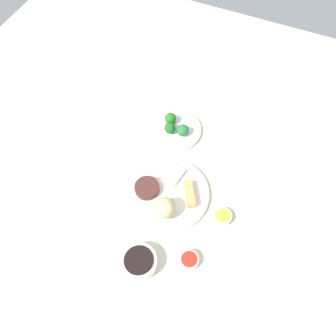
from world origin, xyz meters
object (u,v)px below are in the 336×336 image
at_px(broccoli_plate, 174,130).
at_px(sauce_ramekin_hot_mustard, 222,217).
at_px(sauce_ramekin_sweet_and_sour, 189,260).
at_px(main_plate, 168,194).
at_px(soy_sauce_bowl, 139,262).

bearing_deg(broccoli_plate, sauce_ramekin_hot_mustard, 136.84).
bearing_deg(sauce_ramekin_sweet_and_sour, broccoli_plate, -61.63).
xyz_separation_m(main_plate, sauce_ramekin_sweet_and_sour, (-0.16, 0.19, 0.00)).
height_order(main_plate, soy_sauce_bowl, soy_sauce_bowl).
relative_size(main_plate, soy_sauce_bowl, 2.55).
distance_m(broccoli_plate, soy_sauce_bowl, 0.54).
relative_size(broccoli_plate, sauce_ramekin_hot_mustard, 3.40).
bearing_deg(main_plate, soy_sauce_bowl, 93.33).
height_order(main_plate, sauce_ramekin_hot_mustard, sauce_ramekin_hot_mustard).
distance_m(sauce_ramekin_hot_mustard, sauce_ramekin_sweet_and_sour, 0.19).
bearing_deg(broccoli_plate, soy_sauce_bowl, 101.45).
bearing_deg(soy_sauce_bowl, sauce_ramekin_hot_mustard, -127.05).
bearing_deg(main_plate, sauce_ramekin_hot_mustard, 177.24).
xyz_separation_m(sauce_ramekin_hot_mustard, sauce_ramekin_sweet_and_sour, (0.05, 0.18, 0.00)).
bearing_deg(soy_sauce_bowl, main_plate, -86.67).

